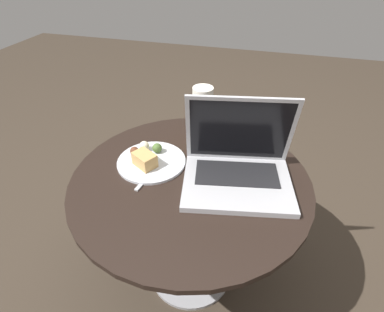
{
  "coord_description": "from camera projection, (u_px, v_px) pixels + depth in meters",
  "views": [
    {
      "loc": [
        0.19,
        -0.68,
        1.11
      ],
      "look_at": [
        0.0,
        0.02,
        0.58
      ],
      "focal_mm": 28.0,
      "sensor_mm": 36.0,
      "label": 1
    }
  ],
  "objects": [
    {
      "name": "napkin",
      "position": [
        153.0,
        157.0,
        1.0
      ],
      "size": [
        0.17,
        0.15,
        0.0
      ],
      "color": "white",
      "rests_on": "table"
    },
    {
      "name": "table",
      "position": [
        190.0,
        204.0,
        1.0
      ],
      "size": [
        0.74,
        0.74,
        0.51
      ],
      "color": "#9E9EA3",
      "rests_on": "ground_plane"
    },
    {
      "name": "laptop",
      "position": [
        238.0,
        166.0,
        0.89
      ],
      "size": [
        0.36,
        0.3,
        0.26
      ],
      "color": "#B2B2B7",
      "rests_on": "table"
    },
    {
      "name": "beer_glass",
      "position": [
        202.0,
        116.0,
        1.02
      ],
      "size": [
        0.07,
        0.07,
        0.21
      ],
      "color": "gold",
      "rests_on": "table"
    },
    {
      "name": "fork",
      "position": [
        155.0,
        169.0,
        0.95
      ],
      "size": [
        0.05,
        0.19,
        0.0
      ],
      "color": "#B2B2B7",
      "rests_on": "table"
    },
    {
      "name": "ground_plane",
      "position": [
        191.0,
        271.0,
        1.23
      ],
      "size": [
        6.0,
        6.0,
        0.0
      ],
      "primitive_type": "plane",
      "color": "#382D23"
    },
    {
      "name": "snack_plate",
      "position": [
        149.0,
        159.0,
        0.97
      ],
      "size": [
        0.22,
        0.22,
        0.05
      ],
      "color": "silver",
      "rests_on": "table"
    }
  ]
}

